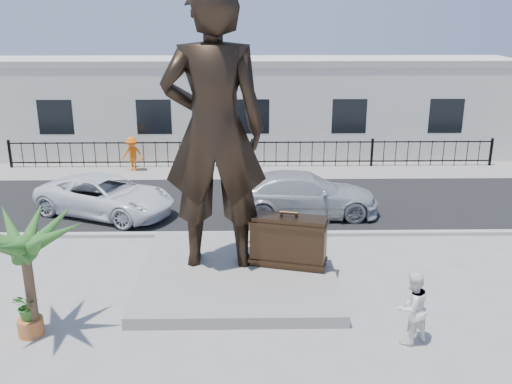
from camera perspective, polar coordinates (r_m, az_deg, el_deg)
The scene contains 16 objects.
ground at distance 14.34m, azimuth 0.14°, elevation -11.29°, with size 100.00×100.00×0.00m, color #9E9991.
street at distance 21.67m, azimuth -0.26°, elevation -0.85°, with size 40.00×7.00×0.01m, color black.
curb at distance 18.37m, azimuth -0.13°, elevation -4.23°, with size 40.00×0.25×0.12m, color #A5A399.
far_sidewalk at distance 25.48m, azimuth -0.38°, elevation 2.08°, with size 40.00×2.50×0.02m, color #9E9991.
plinth at distance 15.60m, azimuth -1.82°, elevation -8.11°, with size 5.20×5.20×0.30m, color gray.
fence at distance 26.10m, azimuth -0.40°, elevation 3.81°, with size 22.00×0.10×1.20m, color black.
building at distance 29.89m, azimuth -0.49°, elevation 8.77°, with size 28.00×7.00×4.40m, color silver.
statue at distance 14.75m, azimuth -4.21°, elevation 6.11°, with size 2.69×1.76×7.37m, color black.
suitcase at distance 15.44m, azimuth 3.26°, elevation -4.93°, with size 2.00×0.64×1.41m, color #302014.
tourist at distance 12.99m, azimuth 15.31°, elevation -11.10°, with size 0.82×0.64×1.68m, color white.
car_white at distance 20.71m, azimuth -14.80°, elevation -0.35°, with size 2.28×4.95×1.38m, color white.
car_silver at distance 20.01m, azimuth 4.78°, elevation -0.23°, with size 2.13×5.23×1.52m, color #AEB1B3.
worker at distance 25.95m, azimuth -12.26°, elevation 3.74°, with size 0.99×0.57×1.54m, color orange.
palm_tree at distance 14.11m, azimuth -21.10°, elevation -13.17°, with size 1.80×1.80×3.20m, color #2A5920, non-canonical shape.
planter at distance 14.05m, azimuth -21.58°, elevation -12.42°, with size 0.56×0.56×0.40m, color #B3652F.
shrub at distance 13.80m, azimuth -21.84°, elevation -10.52°, with size 0.59×0.51×0.66m, color #346E23.
Camera 1 is at (-0.24, -12.49, 7.03)m, focal length 40.00 mm.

